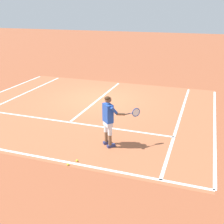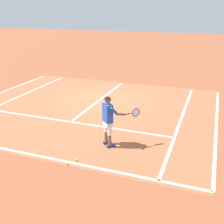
{
  "view_description": "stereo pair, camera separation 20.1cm",
  "coord_description": "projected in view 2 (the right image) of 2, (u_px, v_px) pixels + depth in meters",
  "views": [
    {
      "loc": [
        4.94,
        -12.29,
        4.32
      ],
      "look_at": [
        2.12,
        -4.14,
        1.05
      ],
      "focal_mm": 44.52,
      "sensor_mm": 36.0,
      "label": 1
    },
    {
      "loc": [
        5.13,
        -12.23,
        4.32
      ],
      "look_at": [
        2.12,
        -4.14,
        1.05
      ],
      "focal_mm": 44.52,
      "sensor_mm": 36.0,
      "label": 2
    }
  ],
  "objects": [
    {
      "name": "tennis_player",
      "position": [
        109.0,
        118.0,
        8.9
      ],
      "size": [
        1.15,
        0.76,
        1.71
      ],
      "color": "navy",
      "rests_on": "ground"
    },
    {
      "name": "line_service",
      "position": [
        71.0,
        122.0,
        11.13
      ],
      "size": [
        8.23,
        0.1,
        0.01
      ],
      "primitive_type": "cube",
      "color": "white",
      "rests_on": "ground"
    },
    {
      "name": "line_singles_right",
      "position": [
        181.0,
        119.0,
        11.38
      ],
      "size": [
        0.1,
        9.16,
        0.01
      ],
      "primitive_type": "cube",
      "color": "white",
      "rests_on": "ground"
    },
    {
      "name": "ground_plane",
      "position": [
        101.0,
        99.0,
        13.92
      ],
      "size": [
        80.0,
        80.0,
        0.0
      ],
      "primitive_type": "plane",
      "color": "#9E5133"
    },
    {
      "name": "line_baseline",
      "position": [
        29.0,
        154.0,
        8.7
      ],
      "size": [
        10.98,
        0.1,
        0.01
      ],
      "primitive_type": "cube",
      "color": "white",
      "rests_on": "ground"
    },
    {
      "name": "line_centre_service",
      "position": [
        101.0,
        99.0,
        13.93
      ],
      "size": [
        0.1,
        6.4,
        0.01
      ],
      "primitive_type": "cube",
      "color": "white",
      "rests_on": "ground"
    },
    {
      "name": "court_inner_surface",
      "position": [
        90.0,
        108.0,
        12.72
      ],
      "size": [
        10.98,
        9.56,
        0.0
      ],
      "primitive_type": "cube",
      "color": "#B2603D",
      "rests_on": "ground"
    },
    {
      "name": "line_doubles_right",
      "position": [
        216.0,
        124.0,
        10.93
      ],
      "size": [
        0.1,
        9.16,
        0.01
      ],
      "primitive_type": "cube",
      "color": "white",
      "rests_on": "ground"
    },
    {
      "name": "line_singles_left",
      "position": [
        16.0,
        98.0,
        14.06
      ],
      "size": [
        0.1,
        9.16,
        0.01
      ],
      "primitive_type": "cube",
      "color": "white",
      "rests_on": "ground"
    },
    {
      "name": "tennis_ball_near_feet",
      "position": [
        67.0,
        164.0,
        8.09
      ],
      "size": [
        0.07,
        0.07,
        0.07
      ],
      "primitive_type": "sphere",
      "color": "#CCE02D",
      "rests_on": "ground"
    },
    {
      "name": "tennis_ball_by_baseline",
      "position": [
        76.0,
        160.0,
        8.29
      ],
      "size": [
        0.07,
        0.07,
        0.07
      ],
      "primitive_type": "sphere",
      "color": "#CCE02D",
      "rests_on": "ground"
    }
  ]
}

